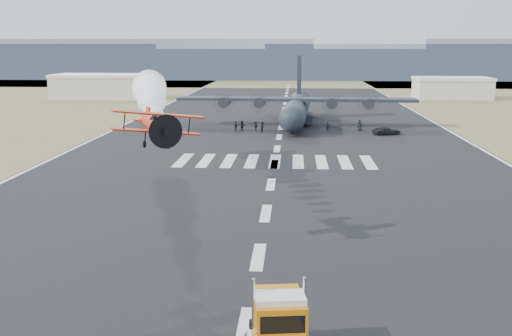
# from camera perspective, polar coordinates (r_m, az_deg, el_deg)

# --- Properties ---
(ground) EXTENTS (500.00, 500.00, 0.00)m
(ground) POSITION_cam_1_polar(r_m,az_deg,el_deg) (35.02, -0.94, -14.25)
(ground) COLOR black
(ground) RESTS_ON ground
(scrub_far) EXTENTS (500.00, 80.00, 0.00)m
(scrub_far) POSITION_cam_1_polar(r_m,az_deg,el_deg) (262.02, 2.94, 7.69)
(scrub_far) COLOR olive
(scrub_far) RESTS_ON ground
(runway_markings) EXTENTS (60.00, 260.00, 0.01)m
(runway_markings) POSITION_cam_1_polar(r_m,az_deg,el_deg) (92.83, 1.89, 1.71)
(runway_markings) COLOR silver
(runway_markings) RESTS_ON ground
(ridge_seg_b) EXTENTS (150.00, 50.00, 15.00)m
(ridge_seg_b) POSITION_cam_1_polar(r_m,az_deg,el_deg) (320.35, -21.24, 8.91)
(ridge_seg_b) COLOR gray
(ridge_seg_b) RESTS_ON ground
(ridge_seg_c) EXTENTS (150.00, 50.00, 17.00)m
(ridge_seg_c) POSITION_cam_1_polar(r_m,az_deg,el_deg) (299.36, -9.71, 9.59)
(ridge_seg_c) COLOR gray
(ridge_seg_c) RESTS_ON ground
(ridge_seg_d) EXTENTS (150.00, 50.00, 13.00)m
(ridge_seg_d) POSITION_cam_1_polar(r_m,az_deg,el_deg) (291.72, 3.01, 9.30)
(ridge_seg_d) COLOR gray
(ridge_seg_d) RESTS_ON ground
(ridge_seg_e) EXTENTS (150.00, 50.00, 15.00)m
(ridge_seg_e) POSITION_cam_1_polar(r_m,az_deg,el_deg) (298.31, 15.76, 9.14)
(ridge_seg_e) COLOR gray
(ridge_seg_e) RESTS_ON ground
(hangar_left) EXTENTS (24.50, 14.50, 6.70)m
(hangar_left) POSITION_cam_1_polar(r_m,az_deg,el_deg) (185.16, -13.77, 7.09)
(hangar_left) COLOR #BAB4A5
(hangar_left) RESTS_ON ground
(hangar_right) EXTENTS (20.50, 12.50, 5.90)m
(hangar_right) POSITION_cam_1_polar(r_m,az_deg,el_deg) (187.11, 17.03, 6.84)
(hangar_right) COLOR #BAB4A5
(hangar_right) RESTS_ON ground
(semi_truck) EXTENTS (3.32, 7.67, 3.38)m
(semi_truck) POSITION_cam_1_polar(r_m,az_deg,el_deg) (31.34, 2.12, -14.08)
(semi_truck) COLOR black
(semi_truck) RESTS_ON ground
(aerobatic_biplane) EXTENTS (6.85, 6.32, 2.95)m
(aerobatic_biplane) POSITION_cam_1_polar(r_m,az_deg,el_deg) (47.59, -8.96, 3.80)
(aerobatic_biplane) COLOR #BC2D0C
(smoke_trail) EXTENTS (10.30, 35.91, 4.28)m
(smoke_trail) POSITION_cam_1_polar(r_m,az_deg,el_deg) (77.45, -9.30, 6.71)
(smoke_trail) COLOR white
(transport_aircraft) EXTENTS (44.01, 36.23, 12.71)m
(transport_aircraft) POSITION_cam_1_polar(r_m,az_deg,el_deg) (121.03, 3.60, 5.43)
(transport_aircraft) COLOR #1F242F
(transport_aircraft) RESTS_ON ground
(support_vehicle) EXTENTS (5.08, 3.36, 1.30)m
(support_vehicle) POSITION_cam_1_polar(r_m,az_deg,el_deg) (109.54, 11.55, 3.26)
(support_vehicle) COLOR black
(support_vehicle) RESTS_ON ground
(crew_a) EXTENTS (0.78, 0.79, 1.67)m
(crew_a) POSITION_cam_1_polar(r_m,az_deg,el_deg) (112.36, 6.40, 3.70)
(crew_a) COLOR black
(crew_a) RESTS_ON ground
(crew_b) EXTENTS (0.72, 0.97, 1.80)m
(crew_b) POSITION_cam_1_polar(r_m,az_deg,el_deg) (114.87, 9.19, 3.82)
(crew_b) COLOR black
(crew_b) RESTS_ON ground
(crew_c) EXTENTS (1.02, 1.21, 1.71)m
(crew_c) POSITION_cam_1_polar(r_m,az_deg,el_deg) (112.00, -0.06, 3.75)
(crew_c) COLOR black
(crew_c) RESTS_ON ground
(crew_d) EXTENTS (0.98, 1.18, 1.79)m
(crew_d) POSITION_cam_1_polar(r_m,az_deg,el_deg) (111.37, -1.80, 3.73)
(crew_d) COLOR black
(crew_d) RESTS_ON ground
(crew_e) EXTENTS (0.95, 0.79, 1.66)m
(crew_e) POSITION_cam_1_polar(r_m,az_deg,el_deg) (113.74, 9.25, 3.71)
(crew_e) COLOR black
(crew_e) RESTS_ON ground
(crew_f) EXTENTS (1.75, 1.47, 1.88)m
(crew_f) POSITION_cam_1_polar(r_m,az_deg,el_deg) (111.87, -1.26, 3.79)
(crew_f) COLOR black
(crew_f) RESTS_ON ground
(crew_g) EXTENTS (0.87, 0.86, 1.85)m
(crew_g) POSITION_cam_1_polar(r_m,az_deg,el_deg) (117.07, 4.11, 4.07)
(crew_g) COLOR black
(crew_g) RESTS_ON ground
(crew_h) EXTENTS (0.84, 1.05, 1.87)m
(crew_h) POSITION_cam_1_polar(r_m,az_deg,el_deg) (110.48, 0.61, 3.69)
(crew_h) COLOR black
(crew_h) RESTS_ON ground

